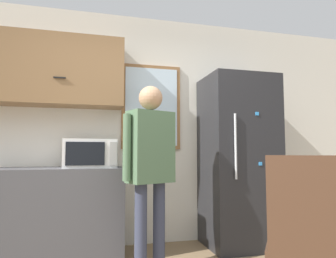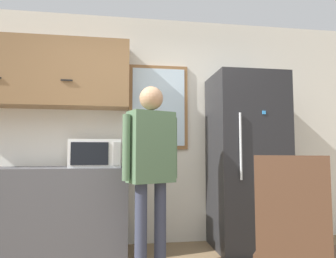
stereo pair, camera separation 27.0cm
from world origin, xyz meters
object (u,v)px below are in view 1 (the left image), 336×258
Objects in this scene: microwave at (90,154)px; refrigerator at (238,160)px; person at (150,157)px; chair at (303,234)px.

refrigerator is (1.66, -0.02, -0.08)m from microwave.
person is at bearing -42.99° from microwave.
chair is at bearing -77.17° from person.
person is 1.38m from chair.
microwave is 1.66m from refrigerator.
chair is (1.29, -1.55, -0.49)m from microwave.
person is at bearing -18.23° from chair.
microwave is at bearing 179.33° from refrigerator.
microwave is 2.08m from chair.
microwave is 0.50× the size of chair.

